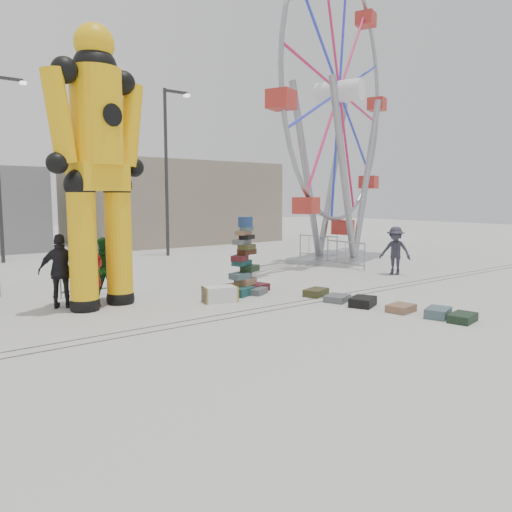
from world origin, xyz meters
TOP-DOWN VIEW (x-y plane):
  - ground at (0.00, 0.00)m, footprint 90.00×90.00m
  - track_line_near at (0.00, 0.60)m, footprint 40.00×0.04m
  - track_line_far at (0.00, 1.00)m, footprint 40.00×0.04m
  - building_right at (7.00, 20.00)m, footprint 12.00×8.00m
  - lamp_post_right at (3.09, 13.00)m, footprint 1.41×0.25m
  - lamp_post_left at (-3.91, 15.00)m, footprint 1.41×0.25m
  - suitcase_tower at (0.25, 2.96)m, footprint 1.72×1.48m
  - crash_test_dummy at (-3.82, 3.65)m, footprint 2.92×1.28m
  - ferris_wheel at (8.27, 6.71)m, footprint 10.65×4.44m
  - steamer_trunk at (-1.06, 2.29)m, footprint 1.02×0.75m
  - row_case_0 at (1.61, 1.28)m, footprint 0.88×0.70m
  - row_case_1 at (1.52, 0.36)m, footprint 0.85×0.78m
  - row_case_2 at (1.61, -0.47)m, footprint 0.94×0.82m
  - row_case_3 at (1.86, -1.48)m, footprint 0.76×0.63m
  - row_case_4 at (2.07, -2.39)m, footprint 0.84×0.70m
  - row_case_5 at (2.13, -2.98)m, footprint 0.83×0.62m
  - barricade_dummy_c at (-3.39, 5.30)m, footprint 2.00×0.27m
  - barricade_wheel_front at (6.71, 4.76)m, footprint 0.12×2.00m
  - barricade_wheel_back at (8.04, 7.66)m, footprint 0.59×1.96m
  - pedestrian_red at (-4.05, 3.77)m, footprint 0.81×0.71m
  - pedestrian_green at (-3.43, 4.39)m, footprint 1.08×1.01m
  - pedestrian_black at (-4.70, 4.19)m, footprint 1.22×0.88m
  - pedestrian_grey at (6.76, 2.38)m, footprint 1.02×1.31m

SIDE VIEW (x-z plane):
  - ground at x=0.00m, z-range 0.00..0.00m
  - track_line_near at x=0.00m, z-range 0.00..0.01m
  - track_line_far at x=0.00m, z-range 0.00..0.01m
  - row_case_1 at x=1.52m, z-range 0.00..0.18m
  - row_case_3 at x=1.86m, z-range 0.00..0.18m
  - row_case_5 at x=2.13m, z-range 0.00..0.19m
  - row_case_0 at x=1.61m, z-range 0.00..0.21m
  - row_case_4 at x=2.07m, z-range 0.00..0.23m
  - row_case_2 at x=1.61m, z-range 0.00..0.24m
  - steamer_trunk at x=-1.06m, z-range 0.00..0.42m
  - barricade_dummy_c at x=-3.39m, z-range 0.00..1.10m
  - barricade_wheel_front at x=6.71m, z-range 0.00..1.10m
  - barricade_wheel_back at x=8.04m, z-range 0.00..1.10m
  - suitcase_tower at x=0.25m, z-range -0.50..1.78m
  - pedestrian_green at x=-3.43m, z-range 0.00..1.76m
  - pedestrian_grey at x=6.76m, z-range 0.00..1.78m
  - pedestrian_red at x=-4.05m, z-range 0.00..1.87m
  - pedestrian_black at x=-4.70m, z-range 0.00..1.93m
  - building_right at x=7.00m, z-range 0.00..5.00m
  - crash_test_dummy at x=-3.82m, z-range 0.20..7.54m
  - lamp_post_right at x=3.09m, z-range 0.48..8.48m
  - lamp_post_left at x=-3.91m, z-range 0.48..8.48m
  - ferris_wheel at x=8.27m, z-range -0.10..13.14m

